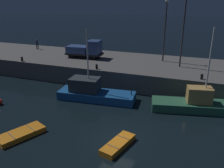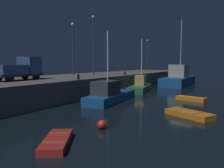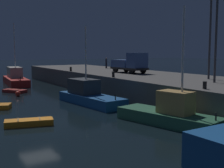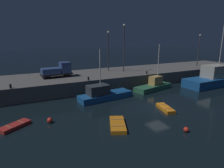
% 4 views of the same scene
% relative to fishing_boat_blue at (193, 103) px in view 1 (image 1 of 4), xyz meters
% --- Properties ---
extents(ground_plane, '(320.00, 320.00, 0.00)m').
position_rel_fishing_boat_blue_xyz_m(ground_plane, '(-5.23, -7.58, -0.74)').
color(ground_plane, black).
extents(pier_quay, '(69.58, 10.96, 2.34)m').
position_rel_fishing_boat_blue_xyz_m(pier_quay, '(-5.23, 7.45, 0.43)').
color(pier_quay, '#5B5956').
rests_on(pier_quay, ground).
extents(fishing_boat_blue, '(7.94, 3.96, 7.95)m').
position_rel_fishing_boat_blue_xyz_m(fishing_boat_blue, '(0.00, 0.00, 0.00)').
color(fishing_boat_blue, '#2D6647').
rests_on(fishing_boat_blue, ground).
extents(fishing_boat_orange, '(8.44, 3.34, 7.48)m').
position_rel_fishing_boat_blue_xyz_m(fishing_boat_orange, '(-10.27, -1.06, 0.10)').
color(fishing_boat_orange, '#195193').
rests_on(fishing_boat_orange, ground).
extents(dinghy_orange_near, '(2.80, 3.88, 0.45)m').
position_rel_fishing_boat_blue_xyz_m(dinghy_orange_near, '(-12.42, -9.76, -0.53)').
color(dinghy_orange_near, orange).
rests_on(dinghy_orange_near, ground).
extents(rowboat_blue_far, '(1.86, 3.38, 0.46)m').
position_rel_fishing_boat_blue_xyz_m(rowboat_blue_far, '(-4.79, -8.38, -0.53)').
color(rowboat_blue_far, orange).
rests_on(rowboat_blue_far, ground).
extents(mooring_buoy_mid, '(0.59, 0.59, 0.59)m').
position_rel_fishing_boat_blue_xyz_m(mooring_buoy_mid, '(-18.63, -5.77, -0.45)').
color(mooring_buoy_mid, red).
rests_on(mooring_buoy_mid, ground).
extents(lamp_post_west, '(0.44, 0.44, 7.96)m').
position_rel_fishing_boat_blue_xyz_m(lamp_post_west, '(-4.62, 9.19, 6.26)').
color(lamp_post_west, '#38383D').
rests_on(lamp_post_west, pier_quay).
extents(lamp_post_east, '(0.44, 0.44, 9.25)m').
position_rel_fishing_boat_blue_xyz_m(lamp_post_east, '(-2.18, 7.09, 6.92)').
color(lamp_post_east, '#38383D').
rests_on(lamp_post_east, pier_quay).
extents(utility_truck, '(5.34, 2.47, 2.52)m').
position_rel_fishing_boat_blue_xyz_m(utility_truck, '(-15.20, 7.25, 2.81)').
color(utility_truck, black).
rests_on(utility_truck, pier_quay).
extents(dockworker, '(0.45, 0.35, 1.70)m').
position_rel_fishing_boat_blue_xyz_m(dockworker, '(-25.63, 9.84, 2.57)').
color(dockworker, black).
rests_on(dockworker, pier_quay).
extents(bollard_west, '(0.28, 0.28, 0.55)m').
position_rel_fishing_boat_blue_xyz_m(bollard_west, '(0.48, 2.86, 1.88)').
color(bollard_west, black).
rests_on(bollard_west, pier_quay).
extents(bollard_central, '(0.28, 0.28, 0.59)m').
position_rel_fishing_boat_blue_xyz_m(bollard_central, '(-22.39, 2.33, 1.90)').
color(bollard_central, black).
rests_on(bollard_central, pier_quay).
extents(bollard_east, '(0.28, 0.28, 0.59)m').
position_rel_fishing_boat_blue_xyz_m(bollard_east, '(-11.34, 2.39, 1.90)').
color(bollard_east, black).
rests_on(bollard_east, pier_quay).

